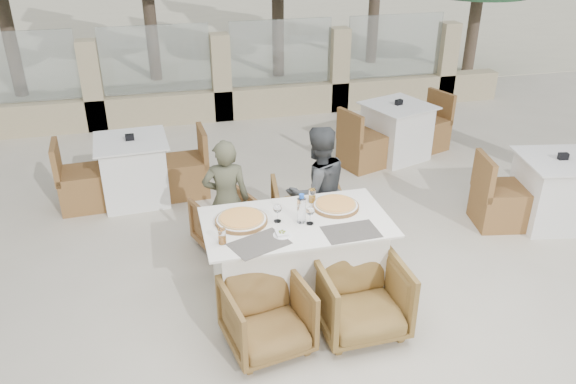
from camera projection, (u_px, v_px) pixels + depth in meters
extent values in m
plane|color=beige|center=(295.00, 286.00, 5.25)|extent=(80.00, 80.00, 0.00)
cube|color=beige|center=(182.00, 21.00, 17.36)|extent=(30.00, 16.00, 0.01)
cube|color=#57524B|center=(259.00, 244.00, 4.47)|extent=(0.53, 0.44, 0.00)
cube|color=#4F4A44|center=(351.00, 232.00, 4.63)|extent=(0.46, 0.32, 0.00)
cylinder|color=orange|center=(241.00, 219.00, 4.77)|extent=(0.50, 0.50, 0.06)
cylinder|color=orange|center=(336.00, 205.00, 4.99)|extent=(0.50, 0.50, 0.05)
cylinder|color=#B7D9F1|center=(302.00, 208.00, 4.72)|extent=(0.10, 0.10, 0.26)
cylinder|color=orange|center=(222.00, 236.00, 4.45)|extent=(0.08, 0.08, 0.13)
cylinder|color=orange|center=(312.00, 196.00, 5.08)|extent=(0.07, 0.07, 0.13)
imported|color=brown|center=(226.00, 223.00, 5.76)|extent=(0.75, 0.76, 0.54)
imported|color=olive|center=(306.00, 211.00, 5.88)|extent=(0.77, 0.79, 0.64)
imported|color=brown|center=(267.00, 316.00, 4.42)|extent=(0.73, 0.75, 0.59)
imported|color=olive|center=(360.00, 296.00, 4.59)|extent=(0.71, 0.73, 0.65)
imported|color=#51523B|center=(226.00, 200.00, 5.45)|extent=(0.49, 0.36, 1.25)
imported|color=#3B3E41|center=(317.00, 191.00, 5.51)|extent=(0.74, 0.63, 1.34)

